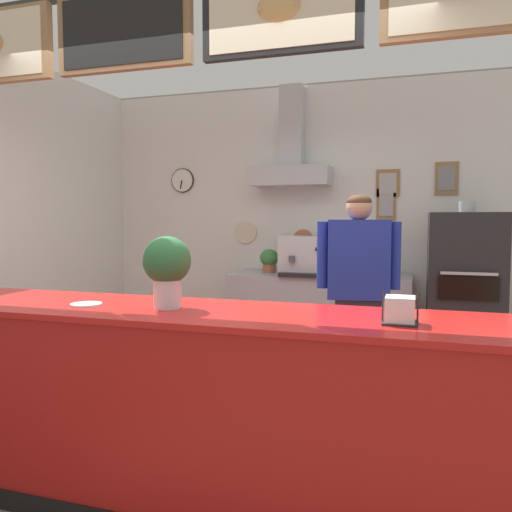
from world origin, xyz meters
TOP-DOWN VIEW (x-y plane):
  - ground_plane at (0.00, 0.00)m, footprint 6.68×6.68m
  - back_wall_assembly at (-0.00, 2.62)m, footprint 4.64×2.99m
  - service_counter at (0.00, -0.42)m, footprint 4.04×0.70m
  - back_prep_counter at (0.24, 2.38)m, footprint 1.83×0.62m
  - pizza_oven at (1.61, 2.15)m, footprint 0.64×0.64m
  - shop_worker at (0.79, 0.93)m, footprint 0.59×0.28m
  - espresso_machine at (0.12, 2.36)m, footprint 0.51×0.56m
  - potted_thyme at (-0.30, 2.40)m, footprint 0.20×0.20m
  - potted_rosemary at (0.92, 2.40)m, footprint 0.18×0.18m
  - potted_oregano at (0.63, 2.42)m, footprint 0.15×0.15m
  - basil_vase at (-0.03, -0.42)m, footprint 0.25×0.25m
  - napkin_holder at (1.11, -0.47)m, footprint 0.15×0.15m
  - condiment_plate at (-0.47, -0.49)m, footprint 0.16×0.16m

SIDE VIEW (x-z plane):
  - ground_plane at x=0.00m, z-range 0.00..0.00m
  - back_prep_counter at x=0.24m, z-range -0.01..0.90m
  - service_counter at x=0.00m, z-range 0.00..1.02m
  - pizza_oven at x=1.61m, z-range -0.05..1.59m
  - shop_worker at x=0.79m, z-range 0.06..1.71m
  - potted_oregano at x=0.63m, z-range 0.92..1.13m
  - condiment_plate at x=-0.47m, z-range 1.02..1.03m
  - potted_rosemary at x=0.92m, z-range 0.92..1.15m
  - potted_thyme at x=-0.30m, z-range 0.92..1.17m
  - napkin_holder at x=1.11m, z-range 1.01..1.14m
  - espresso_machine at x=0.12m, z-range 0.90..1.30m
  - basil_vase at x=-0.03m, z-range 1.04..1.41m
  - back_wall_assembly at x=0.00m, z-range 0.10..3.02m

